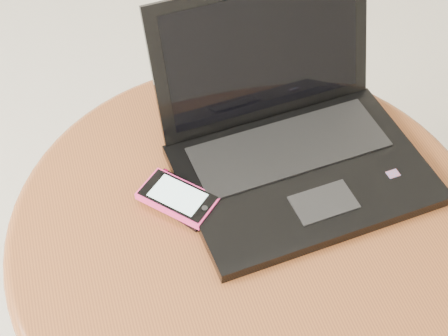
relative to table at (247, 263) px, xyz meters
name	(u,v)px	position (x,y,z in m)	size (l,w,h in m)	color
table	(247,263)	(0.00, 0.00, 0.00)	(0.68, 0.68, 0.54)	#5C3416
laptop	(291,138)	(0.09, 0.09, 0.16)	(0.37, 0.34, 0.22)	black
phone_black	(180,199)	(-0.09, 0.06, 0.12)	(0.11, 0.12, 0.01)	black
phone_pink	(178,198)	(-0.09, 0.05, 0.13)	(0.11, 0.12, 0.01)	#F22E7A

